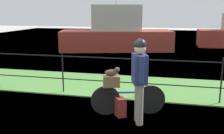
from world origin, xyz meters
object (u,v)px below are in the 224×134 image
object	(u,v)px
terrier_dog	(113,72)
cyclist_person	(139,74)
backpack_on_paving	(120,107)
wooden_crate	(111,81)
moored_boat_mid	(116,34)
bicycle_main	(127,99)

from	to	relation	value
terrier_dog	cyclist_person	bearing A→B (deg)	-25.85
cyclist_person	terrier_dog	bearing A→B (deg)	154.15
terrier_dog	backpack_on_paving	size ratio (longest dim) A/B	0.81
terrier_dog	wooden_crate	bearing A→B (deg)	-163.15
terrier_dog	cyclist_person	xyz separation A→B (m)	(0.60, -0.29, 0.06)
terrier_dog	moored_boat_mid	distance (m)	9.37
bicycle_main	backpack_on_paving	distance (m)	0.23
wooden_crate	cyclist_person	size ratio (longest dim) A/B	0.20
bicycle_main	terrier_dog	world-z (taller)	terrier_dog
wooden_crate	terrier_dog	distance (m)	0.20
terrier_dog	backpack_on_paving	distance (m)	0.76
backpack_on_paving	cyclist_person	bearing A→B (deg)	26.02
terrier_dog	backpack_on_paving	xyz separation A→B (m)	(0.17, -0.03, -0.74)
terrier_dog	moored_boat_mid	world-z (taller)	moored_boat_mid
bicycle_main	moored_boat_mid	bearing A→B (deg)	103.53
terrier_dog	cyclist_person	distance (m)	0.67
bicycle_main	terrier_dog	distance (m)	0.69
backpack_on_paving	moored_boat_mid	distance (m)	9.46
cyclist_person	backpack_on_paving	distance (m)	0.94
cyclist_person	moored_boat_mid	world-z (taller)	moored_boat_mid
backpack_on_paving	moored_boat_mid	size ratio (longest dim) A/B	0.06
bicycle_main	terrier_dog	size ratio (longest dim) A/B	4.75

